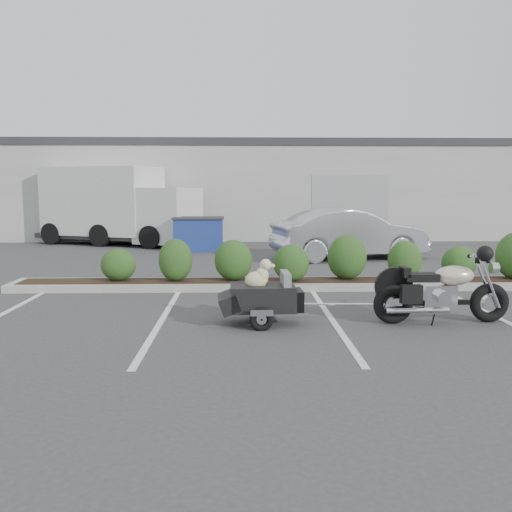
{
  "coord_description": "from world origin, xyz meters",
  "views": [
    {
      "loc": [
        -0.24,
        -8.99,
        2.07
      ],
      "look_at": [
        0.05,
        1.58,
        0.75
      ],
      "focal_mm": 38.0,
      "sensor_mm": 36.0,
      "label": 1
    }
  ],
  "objects_px": {
    "pet_trailer": "(262,296)",
    "delivery_truck": "(119,207)",
    "motorcycle": "(442,292)",
    "sedan": "(350,234)",
    "dumpster": "(199,234)"
  },
  "relations": [
    {
      "from": "motorcycle",
      "to": "sedan",
      "type": "bearing_deg",
      "value": 87.0
    },
    {
      "from": "sedan",
      "to": "pet_trailer",
      "type": "bearing_deg",
      "value": 145.84
    },
    {
      "from": "motorcycle",
      "to": "delivery_truck",
      "type": "height_order",
      "value": "delivery_truck"
    },
    {
      "from": "dumpster",
      "to": "delivery_truck",
      "type": "xyz_separation_m",
      "value": [
        -3.12,
        2.15,
        0.8
      ]
    },
    {
      "from": "motorcycle",
      "to": "delivery_truck",
      "type": "bearing_deg",
      "value": 119.89
    },
    {
      "from": "sedan",
      "to": "delivery_truck",
      "type": "bearing_deg",
      "value": 46.42
    },
    {
      "from": "pet_trailer",
      "to": "delivery_truck",
      "type": "distance_m",
      "value": 13.11
    },
    {
      "from": "dumpster",
      "to": "delivery_truck",
      "type": "bearing_deg",
      "value": 143.45
    },
    {
      "from": "motorcycle",
      "to": "sedan",
      "type": "relative_size",
      "value": 0.48
    },
    {
      "from": "sedan",
      "to": "delivery_truck",
      "type": "xyz_separation_m",
      "value": [
        -7.74,
        4.48,
        0.63
      ]
    },
    {
      "from": "dumpster",
      "to": "motorcycle",
      "type": "bearing_deg",
      "value": -67.76
    },
    {
      "from": "sedan",
      "to": "dumpster",
      "type": "xyz_separation_m",
      "value": [
        -4.62,
        2.33,
        -0.18
      ]
    },
    {
      "from": "motorcycle",
      "to": "delivery_truck",
      "type": "distance_m",
      "value": 14.39
    },
    {
      "from": "delivery_truck",
      "to": "motorcycle",
      "type": "bearing_deg",
      "value": -36.35
    },
    {
      "from": "motorcycle",
      "to": "dumpster",
      "type": "xyz_separation_m",
      "value": [
        -4.51,
        10.02,
        0.07
      ]
    }
  ]
}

